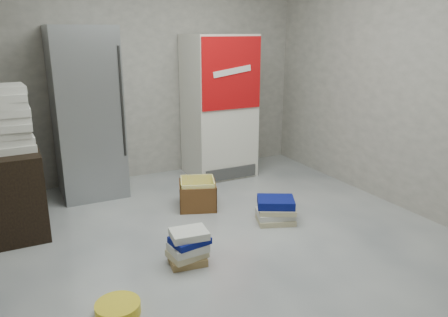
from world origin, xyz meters
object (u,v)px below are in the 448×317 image
wood_shelf (15,191)px  steel_fridge (87,113)px  phonebook_stack_main (188,247)px  cardboard_box (198,196)px  coke_cooler (219,106)px

wood_shelf → steel_fridge: bearing=41.3°
wood_shelf → phonebook_stack_main: size_ratio=2.34×
steel_fridge → phonebook_stack_main: size_ratio=5.56×
phonebook_stack_main → cardboard_box: (0.54, 1.06, -0.02)m
wood_shelf → cardboard_box: (1.76, -0.23, -0.27)m
coke_cooler → wood_shelf: bearing=-163.7°
coke_cooler → phonebook_stack_main: size_ratio=5.27×
coke_cooler → cardboard_box: bearing=-127.1°
cardboard_box → steel_fridge: bearing=154.4°
phonebook_stack_main → cardboard_box: cardboard_box is taller
coke_cooler → phonebook_stack_main: (-1.26, -2.02, -0.76)m
wood_shelf → cardboard_box: size_ratio=1.60×
steel_fridge → phonebook_stack_main: bearing=-79.2°
steel_fridge → phonebook_stack_main: (0.38, -2.03, -0.80)m
wood_shelf → phonebook_stack_main: (1.22, -1.30, -0.25)m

